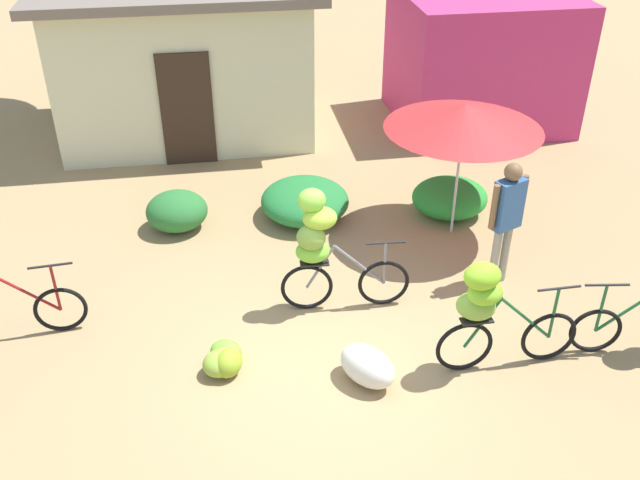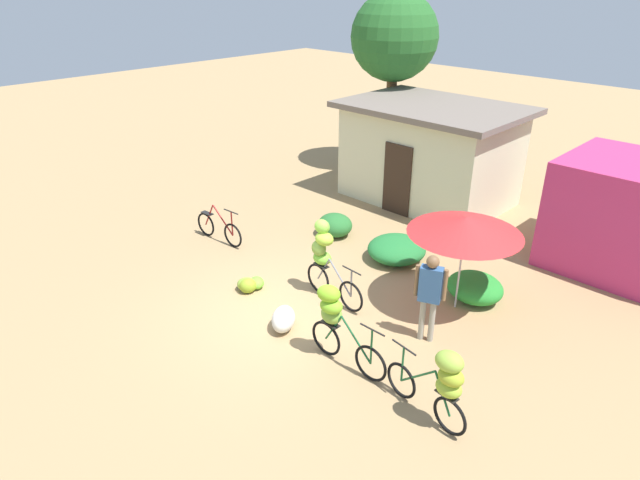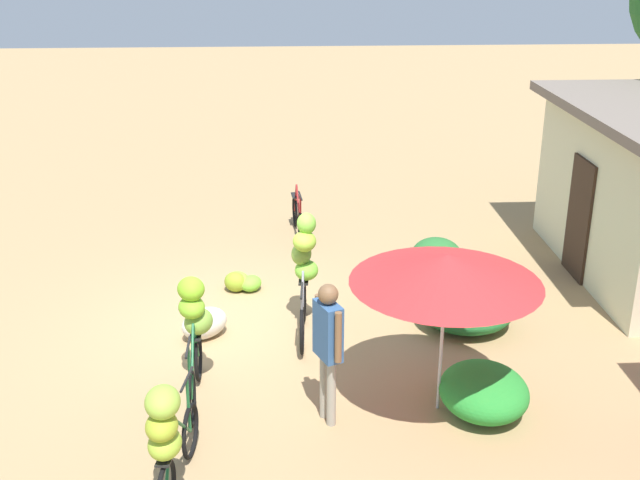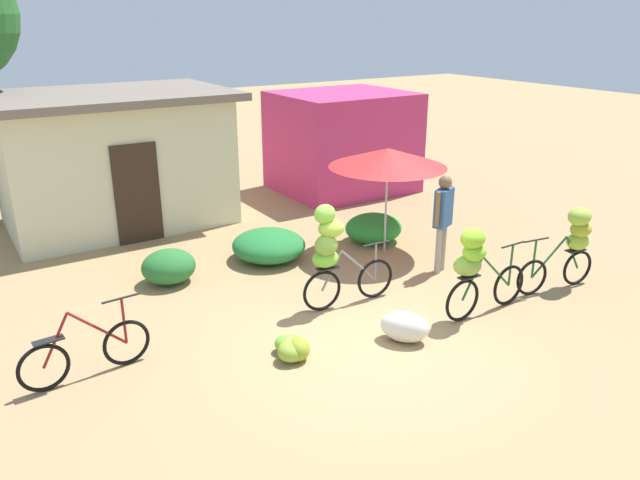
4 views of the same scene
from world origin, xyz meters
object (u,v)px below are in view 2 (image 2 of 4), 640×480
Objects in this scene: bicycle_leftmost at (219,229)px; person_vendor at (430,289)px; banana_pile_on_ground at (250,284)px; market_umbrella at (465,225)px; bicycle_by_shop at (442,381)px; shop_pink at (634,217)px; tree_behind_building at (394,38)px; building_low at (430,153)px; bicycle_near_pile at (325,255)px; bicycle_center_loaded at (335,318)px; produce_sack at (283,319)px.

person_vendor reaches higher than bicycle_leftmost.
banana_pile_on_ground is 0.41× the size of person_vendor.
bicycle_by_shop is (1.55, -3.01, -1.00)m from market_umbrella.
tree_behind_building is at bearing 167.75° from shop_pink.
bicycle_near_pile is (1.62, -6.12, -0.47)m from building_low.
building_low is 2.99× the size of bicycle_leftmost.
bicycle_near_pile is (3.72, -0.00, 0.61)m from bicycle_leftmost.
shop_pink is 1.93× the size of bicycle_leftmost.
bicycle_center_loaded is at bearing -102.07° from market_umbrella.
banana_pile_on_ground is at bearing 164.14° from produce_sack.
bicycle_by_shop is at bearing -0.67° from produce_sack.
bicycle_leftmost is 3.77m from bicycle_near_pile.
shop_pink is at bearing 51.35° from banana_pile_on_ground.
produce_sack is at bearing -179.21° from bicycle_center_loaded.
shop_pink is at bearing 70.83° from bicycle_center_loaded.
bicycle_center_loaded is (5.81, -8.95, -3.43)m from tree_behind_building.
market_umbrella is 3.53m from bicycle_by_shop.
banana_pile_on_ground is at bearing -128.65° from shop_pink.
building_low is 7.88m from produce_sack.
building_low reaches higher than bicycle_center_loaded.
market_umbrella is 1.34× the size of bicycle_leftmost.
bicycle_center_loaded is (-0.63, -2.95, -0.97)m from market_umbrella.
building_low is at bearing 176.15° from shop_pink.
bicycle_by_shop is 3.56m from produce_sack.
shop_pink is (5.70, -0.38, -0.19)m from building_low.
market_umbrella reaches higher than produce_sack.
bicycle_center_loaded is at bearing -109.17° from shop_pink.
building_low is 3.10× the size of bicycle_by_shop.
tree_behind_building reaches higher than produce_sack.
person_vendor is at bearing 62.82° from bicycle_center_loaded.
bicycle_near_pile is at bearing -175.68° from person_vendor.
bicycle_center_loaded is 1.05× the size of bicycle_by_shop.
building_low is 2.81× the size of person_vendor.
market_umbrella reaches higher than bicycle_by_shop.
bicycle_leftmost is 6.19m from person_vendor.
market_umbrella is 3.17× the size of produce_sack.
shop_pink is at bearing -3.85° from building_low.
tree_behind_building is at bearing 132.05° from person_vendor.
bicycle_near_pile is (-2.23, -1.54, -0.88)m from market_umbrella.
shop_pink is at bearing 61.96° from produce_sack.
bicycle_near_pile is at bearing -125.48° from shop_pink.
person_vendor reaches higher than produce_sack.
shop_pink is 5.80m from person_vendor.
shop_pink is at bearing -12.25° from tree_behind_building.
tree_behind_building is at bearing 116.53° from produce_sack.
market_umbrella reaches higher than banana_pile_on_ground.
produce_sack is (4.48, -8.97, -4.08)m from tree_behind_building.
bicycle_by_shop is (2.18, -0.06, -0.03)m from bicycle_center_loaded.
tree_behind_building is (-8.30, 1.80, 3.05)m from shop_pink.
building_low is at bearing -28.66° from tree_behind_building.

